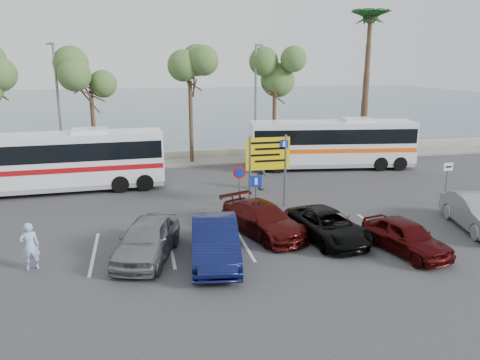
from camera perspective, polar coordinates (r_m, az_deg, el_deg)
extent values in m
plane|color=#2E2E30|center=(20.33, 3.02, -6.13)|extent=(120.00, 120.00, 0.00)
cube|color=gray|center=(33.48, -3.31, 2.27)|extent=(44.00, 2.40, 0.15)
cube|color=gray|center=(35.38, -3.83, 3.30)|extent=(48.00, 0.80, 0.60)
plane|color=#3F5765|center=(78.82, -8.70, 9.14)|extent=(140.00, 140.00, 0.00)
cylinder|color=#382619|center=(32.77, -17.40, 5.98)|extent=(0.28, 0.28, 5.04)
cylinder|color=#382619|center=(32.80, -5.99, 7.06)|extent=(0.28, 0.28, 5.60)
cylinder|color=#382619|center=(34.01, 4.18, 7.01)|extent=(0.28, 0.28, 5.18)
cylinder|color=#382619|center=(36.40, 15.08, 10.86)|extent=(0.48, 0.48, 10.00)
cylinder|color=slate|center=(32.44, -21.21, 8.22)|extent=(0.16, 0.16, 8.00)
cylinder|color=slate|center=(31.87, -22.00, 15.20)|extent=(0.12, 0.90, 0.12)
cube|color=slate|center=(31.37, -22.13, 15.12)|extent=(0.45, 0.25, 0.12)
cylinder|color=slate|center=(33.08, 1.90, 9.29)|extent=(0.16, 0.16, 8.00)
cylinder|color=slate|center=(32.52, 2.17, 16.16)|extent=(0.12, 0.90, 0.12)
cube|color=slate|center=(32.03, 2.40, 16.09)|extent=(0.45, 0.25, 0.12)
cylinder|color=slate|center=(22.79, 1.20, 0.91)|extent=(0.12, 0.12, 3.60)
cylinder|color=slate|center=(23.26, 5.51, 1.13)|extent=(0.12, 0.12, 3.60)
cube|color=yellow|center=(22.81, 3.41, 3.22)|extent=(2.20, 0.06, 1.60)
cube|color=#0C2699|center=(22.92, 5.39, 4.38)|extent=(0.42, 0.01, 0.42)
cylinder|color=slate|center=(22.06, -0.09, -1.43)|extent=(0.07, 0.07, 2.20)
cylinder|color=#B20C0C|center=(21.79, -0.08, 0.96)|extent=(0.60, 0.03, 0.60)
cylinder|color=slate|center=(20.65, 1.94, -2.55)|extent=(0.07, 0.07, 2.20)
cube|color=#0C2699|center=(20.39, 1.97, -0.15)|extent=(0.50, 0.03, 0.50)
cylinder|color=slate|center=(25.53, 23.83, -0.48)|extent=(0.07, 0.07, 2.20)
cube|color=white|center=(25.32, 24.06, 1.48)|extent=(0.50, 0.03, 0.40)
cube|color=silver|center=(27.52, -21.08, 2.47)|extent=(11.20, 2.83, 2.73)
cube|color=black|center=(27.43, -21.17, 3.46)|extent=(10.98, 2.86, 0.97)
cube|color=#9B0B11|center=(27.61, -21.00, 1.57)|extent=(11.09, 2.85, 0.28)
cube|color=gray|center=(27.82, -20.83, -0.28)|extent=(11.08, 2.80, 0.51)
cube|color=silver|center=(27.28, -21.36, 5.50)|extent=(1.91, 1.56, 0.22)
cube|color=silver|center=(31.91, 11.14, 4.64)|extent=(11.09, 3.77, 2.67)
cube|color=black|center=(31.83, 11.18, 5.48)|extent=(10.88, 3.78, 0.95)
cube|color=#F8540E|center=(31.98, 11.10, 3.88)|extent=(10.99, 3.79, 0.27)
cube|color=gray|center=(32.16, 11.02, 2.29)|extent=(10.98, 3.73, 0.50)
cube|color=silver|center=(31.70, 11.26, 7.21)|extent=(1.99, 1.68, 0.22)
imported|color=gray|center=(17.68, -11.26, -7.06)|extent=(3.01, 4.67, 1.48)
imported|color=#0D133E|center=(17.12, -3.08, -7.40)|extent=(2.19, 4.86, 1.55)
imported|color=#450D0B|center=(19.66, 2.81, -4.80)|extent=(3.37, 4.94, 1.33)
imported|color=#3F0909|center=(18.92, 19.56, -6.50)|extent=(2.37, 4.04, 1.29)
imported|color=black|center=(19.39, 10.61, -5.48)|extent=(2.78, 4.68, 1.22)
imported|color=gray|center=(22.61, 27.09, -3.61)|extent=(2.51, 4.75, 1.49)
imported|color=#99AFDF|center=(17.92, -24.25, -7.38)|extent=(0.71, 0.56, 1.73)
imported|color=#373B52|center=(26.48, 2.65, 0.67)|extent=(0.63, 0.81, 1.66)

